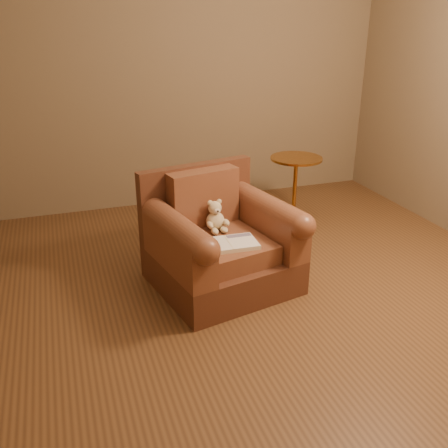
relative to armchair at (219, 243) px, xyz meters
name	(u,v)px	position (x,y,z in m)	size (l,w,h in m)	color
floor	(260,293)	(0.22, -0.23, -0.31)	(4.00, 4.00, 0.00)	brown
room	(269,28)	(0.22, -0.23, 1.41)	(4.02, 4.02, 2.71)	#766349
armchair	(219,243)	(0.00, 0.00, 0.00)	(1.04, 1.00, 0.80)	#562E1C
teddy_bear	(216,219)	(0.00, 0.08, 0.16)	(0.16, 0.18, 0.22)	beige
guidebook	(229,244)	(0.00, -0.21, 0.09)	(0.38, 0.24, 0.03)	beige
side_table	(295,189)	(0.98, 0.80, 0.03)	(0.45, 0.45, 0.63)	#C18235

